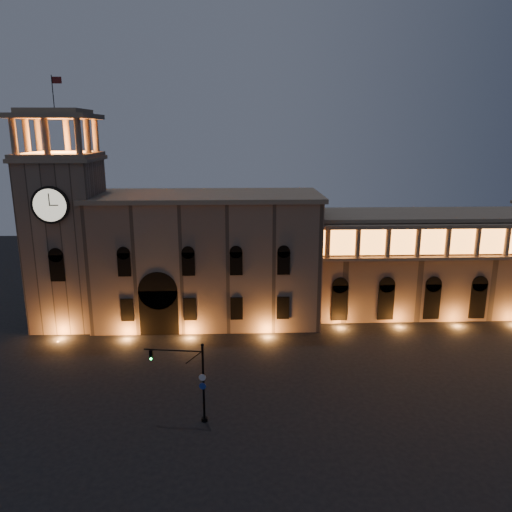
# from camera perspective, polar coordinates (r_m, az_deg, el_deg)

# --- Properties ---
(ground) EXTENTS (160.00, 160.00, 0.00)m
(ground) POSITION_cam_1_polar(r_m,az_deg,el_deg) (51.72, -4.48, -15.83)
(ground) COLOR black
(ground) RESTS_ON ground
(government_building) EXTENTS (30.80, 12.80, 17.60)m
(government_building) POSITION_cam_1_polar(r_m,az_deg,el_deg) (68.95, -5.67, -0.19)
(government_building) COLOR #78604E
(government_building) RESTS_ON ground
(clock_tower) EXTENTS (9.80, 9.80, 32.40)m
(clock_tower) POSITION_cam_1_polar(r_m,az_deg,el_deg) (70.78, -20.86, 2.41)
(clock_tower) COLOR #78604E
(clock_tower) RESTS_ON ground
(colonnade_wing) EXTENTS (40.60, 11.50, 14.50)m
(colonnade_wing) POSITION_cam_1_polar(r_m,az_deg,el_deg) (77.11, 20.63, -0.60)
(colonnade_wing) COLOR brown
(colonnade_wing) RESTS_ON ground
(traffic_light) EXTENTS (5.55, 1.10, 7.67)m
(traffic_light) POSITION_cam_1_polar(r_m,az_deg,el_deg) (46.46, -7.21, -13.94)
(traffic_light) COLOR black
(traffic_light) RESTS_ON ground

